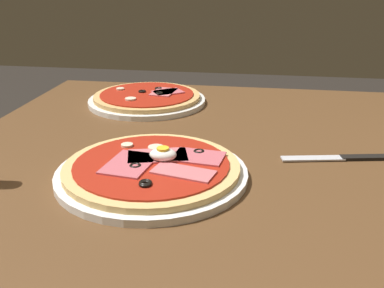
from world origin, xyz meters
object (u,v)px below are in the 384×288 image
object	(u,v)px
pizza_foreground	(152,170)
dining_table	(238,203)
pizza_across_left	(147,99)
knife	(345,158)

from	to	relation	value
pizza_foreground	dining_table	bearing A→B (deg)	49.72
pizza_across_left	dining_table	bearing A→B (deg)	-45.92
pizza_foreground	knife	bearing A→B (deg)	21.01
knife	dining_table	bearing A→B (deg)	169.72
pizza_across_left	knife	bearing A→B (deg)	-33.62
dining_table	pizza_foreground	xyz separation A→B (m)	(-0.13, -0.15, 0.13)
dining_table	pizza_across_left	world-z (taller)	pizza_across_left
dining_table	pizza_across_left	size ratio (longest dim) A/B	3.75
dining_table	pizza_across_left	bearing A→B (deg)	134.08
dining_table	pizza_foreground	world-z (taller)	pizza_foreground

